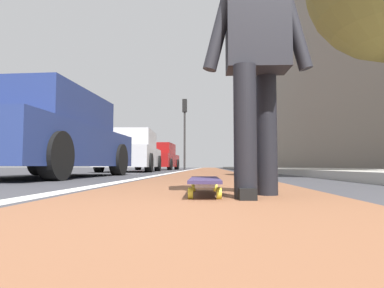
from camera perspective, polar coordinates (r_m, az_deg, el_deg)
ground_plane at (r=11.20m, az=2.72°, el=-4.83°), size 80.00×80.00×0.00m
bike_lane_paint at (r=25.20m, az=2.89°, el=-4.27°), size 56.00×1.84×0.00m
lane_stripe_white at (r=21.23m, az=-0.03°, el=-4.35°), size 52.00×0.16×0.01m
sidewalk_curb at (r=19.49m, az=13.07°, el=-4.11°), size 52.00×3.20×0.13m
building_facade at (r=24.91m, az=18.10°, el=11.39°), size 40.00×1.20×13.31m
skateboard at (r=2.32m, az=2.15°, el=-6.37°), size 0.84×0.22×0.11m
skater_person at (r=2.31m, az=10.94°, el=14.95°), size 0.46×0.72×1.64m
parked_car_near at (r=6.53m, az=-23.70°, el=1.18°), size 4.48×2.17×1.50m
parked_car_mid at (r=12.40m, az=-10.27°, el=-1.42°), size 4.30×2.00×1.47m
parked_car_far at (r=18.83m, az=-5.72°, el=-2.29°), size 4.09×2.06×1.46m
traffic_light at (r=20.66m, az=-1.26°, el=3.96°), size 0.33×0.28×4.34m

